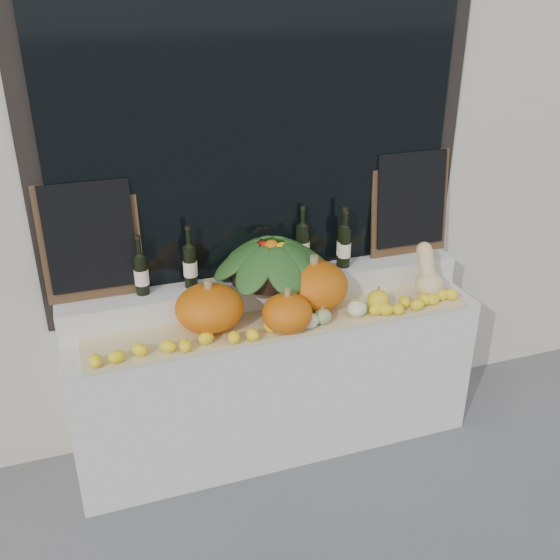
% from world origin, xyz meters
% --- Properties ---
extents(storefront_facade, '(7.00, 0.94, 4.50)m').
position_xyz_m(storefront_facade, '(0.00, 2.25, 2.25)').
color(storefront_facade, beige).
rests_on(storefront_facade, ground).
extents(display_sill, '(2.30, 0.55, 0.88)m').
position_xyz_m(display_sill, '(0.00, 1.52, 0.44)').
color(display_sill, silver).
rests_on(display_sill, ground).
extents(rear_tier, '(2.30, 0.25, 0.16)m').
position_xyz_m(rear_tier, '(0.00, 1.68, 0.96)').
color(rear_tier, silver).
rests_on(rear_tier, display_sill).
extents(straw_bedding, '(2.10, 0.32, 0.02)m').
position_xyz_m(straw_bedding, '(0.00, 1.40, 0.89)').
color(straw_bedding, tan).
rests_on(straw_bedding, display_sill).
extents(pumpkin_left, '(0.41, 0.41, 0.24)m').
position_xyz_m(pumpkin_left, '(-0.39, 1.44, 1.02)').
color(pumpkin_left, '#D5620B').
rests_on(pumpkin_left, straw_bedding).
extents(pumpkin_right, '(0.47, 0.47, 0.27)m').
position_xyz_m(pumpkin_right, '(0.20, 1.48, 1.04)').
color(pumpkin_right, '#D5620B').
rests_on(pumpkin_right, straw_bedding).
extents(pumpkin_center, '(0.29, 0.29, 0.20)m').
position_xyz_m(pumpkin_center, '(-0.02, 1.28, 1.01)').
color(pumpkin_center, '#D5620B').
rests_on(pumpkin_center, straw_bedding).
extents(butternut_squash, '(0.17, 0.22, 0.30)m').
position_xyz_m(butternut_squash, '(0.88, 1.41, 1.02)').
color(butternut_squash, '#ECC98A').
rests_on(butternut_squash, straw_bedding).
extents(decorative_gourds, '(0.71, 0.16, 0.15)m').
position_xyz_m(decorative_gourds, '(0.20, 1.31, 0.96)').
color(decorative_gourds, '#346E21').
rests_on(decorative_gourds, straw_bedding).
extents(lemon_heap, '(2.20, 0.16, 0.06)m').
position_xyz_m(lemon_heap, '(0.00, 1.29, 0.94)').
color(lemon_heap, yellow).
rests_on(lemon_heap, straw_bedding).
extents(produce_bowl, '(0.72, 0.72, 0.23)m').
position_xyz_m(produce_bowl, '(0.02, 1.66, 1.15)').
color(produce_bowl, black).
rests_on(produce_bowl, rear_tier).
extents(wine_bottle_far_left, '(0.08, 0.08, 0.33)m').
position_xyz_m(wine_bottle_far_left, '(-0.69, 1.69, 1.15)').
color(wine_bottle_far_left, black).
rests_on(wine_bottle_far_left, rear_tier).
extents(wine_bottle_near_left, '(0.08, 0.08, 0.35)m').
position_xyz_m(wine_bottle_near_left, '(-0.43, 1.69, 1.16)').
color(wine_bottle_near_left, black).
rests_on(wine_bottle_near_left, rear_tier).
extents(wine_bottle_tall, '(0.08, 0.08, 0.37)m').
position_xyz_m(wine_bottle_tall, '(0.23, 1.73, 1.17)').
color(wine_bottle_tall, black).
rests_on(wine_bottle_tall, rear_tier).
extents(wine_bottle_near_right, '(0.08, 0.08, 0.34)m').
position_xyz_m(wine_bottle_near_right, '(0.47, 1.66, 1.16)').
color(wine_bottle_near_right, black).
rests_on(wine_bottle_near_right, rear_tier).
extents(wine_bottle_far_right, '(0.08, 0.08, 0.36)m').
position_xyz_m(wine_bottle_far_right, '(0.46, 1.67, 1.17)').
color(wine_bottle_far_right, black).
rests_on(wine_bottle_far_right, rear_tier).
extents(chalkboard_left, '(0.50, 0.09, 0.62)m').
position_xyz_m(chalkboard_left, '(-0.92, 1.74, 1.36)').
color(chalkboard_left, '#4C331E').
rests_on(chalkboard_left, rear_tier).
extents(chalkboard_right, '(0.50, 0.09, 0.62)m').
position_xyz_m(chalkboard_right, '(0.92, 1.74, 1.36)').
color(chalkboard_right, '#4C331E').
rests_on(chalkboard_right, rear_tier).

